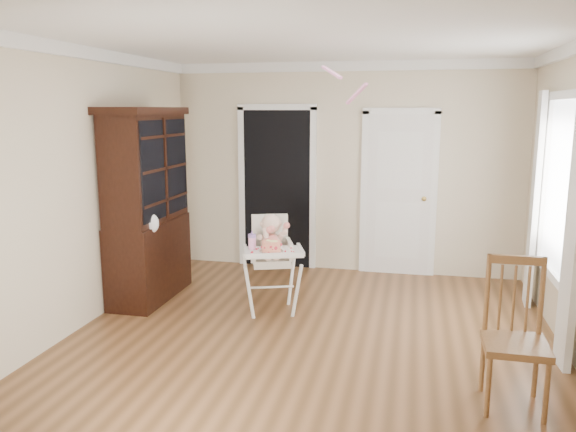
% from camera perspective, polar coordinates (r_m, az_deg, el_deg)
% --- Properties ---
extents(floor, '(5.00, 5.00, 0.00)m').
position_cam_1_polar(floor, '(5.27, 2.05, -12.83)').
color(floor, brown).
rests_on(floor, ground).
extents(ceiling, '(5.00, 5.00, 0.00)m').
position_cam_1_polar(ceiling, '(4.86, 2.28, 17.75)').
color(ceiling, white).
rests_on(ceiling, wall_back).
extents(wall_back, '(4.50, 0.00, 4.50)m').
position_cam_1_polar(wall_back, '(7.34, 5.77, 4.79)').
color(wall_back, beige).
rests_on(wall_back, floor).
extents(wall_left, '(0.00, 5.00, 5.00)m').
position_cam_1_polar(wall_left, '(5.74, -20.54, 2.49)').
color(wall_left, beige).
rests_on(wall_left, floor).
extents(crown_molding, '(4.50, 5.00, 0.12)m').
position_cam_1_polar(crown_molding, '(4.86, 2.27, 17.05)').
color(crown_molding, white).
rests_on(crown_molding, ceiling).
extents(doorway, '(1.06, 0.05, 2.22)m').
position_cam_1_polar(doorway, '(7.51, -1.12, 3.13)').
color(doorway, black).
rests_on(doorway, wall_back).
extents(closet_door, '(0.96, 0.09, 2.13)m').
position_cam_1_polar(closet_door, '(7.30, 11.16, 2.05)').
color(closet_door, white).
rests_on(closet_door, wall_back).
extents(window_right, '(0.13, 1.84, 2.30)m').
position_cam_1_polar(window_right, '(5.75, 25.60, 1.50)').
color(window_right, white).
rests_on(window_right, wall_right).
extents(high_chair, '(0.79, 0.89, 1.04)m').
position_cam_1_polar(high_chair, '(5.85, -1.71, -3.75)').
color(high_chair, white).
rests_on(high_chair, floor).
extents(baby, '(0.35, 0.26, 0.48)m').
position_cam_1_polar(baby, '(5.84, -1.73, -2.18)').
color(baby, beige).
rests_on(baby, high_chair).
extents(cake, '(0.24, 0.24, 0.11)m').
position_cam_1_polar(cake, '(5.56, -1.70, -3.09)').
color(cake, silver).
rests_on(cake, high_chair).
extents(sippy_cup, '(0.08, 0.08, 0.20)m').
position_cam_1_polar(sippy_cup, '(5.66, -3.66, -2.57)').
color(sippy_cup, '#F797CD').
rests_on(sippy_cup, high_chair).
extents(china_cabinet, '(0.56, 1.26, 2.13)m').
position_cam_1_polar(china_cabinet, '(6.40, -14.10, 1.09)').
color(china_cabinet, black).
rests_on(china_cabinet, floor).
extents(dining_chair, '(0.44, 0.44, 1.07)m').
position_cam_1_polar(dining_chair, '(4.40, 22.05, -11.52)').
color(dining_chair, brown).
rests_on(dining_chair, floor).
extents(streamer, '(0.26, 0.44, 0.15)m').
position_cam_1_polar(streamer, '(5.25, 4.44, 14.37)').
color(streamer, '#FF93CB').
rests_on(streamer, ceiling).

